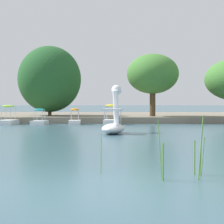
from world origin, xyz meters
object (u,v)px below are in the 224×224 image
at_px(pedal_boat_yellow, 111,119).
at_px(pedal_boat_lime, 8,119).
at_px(swan_boat, 114,122).
at_px(tree_willow_overhanging, 50,79).
at_px(pedal_boat_orange, 75,120).
at_px(tree_broadleaf_right, 153,74).
at_px(pedal_boat_teal, 40,120).

relative_size(pedal_boat_yellow, pedal_boat_lime, 0.90).
bearing_deg(swan_boat, pedal_boat_lime, 133.52).
distance_m(swan_boat, tree_willow_overhanging, 16.20).
relative_size(pedal_boat_orange, tree_broadleaf_right, 0.32).
bearing_deg(tree_willow_overhanging, pedal_boat_teal, -87.75).
bearing_deg(pedal_boat_orange, tree_willow_overhanging, 118.46).
xyz_separation_m(pedal_boat_teal, tree_broadleaf_right, (9.37, 4.28, 3.94)).
xyz_separation_m(pedal_boat_orange, pedal_boat_lime, (-5.38, 0.00, 0.09)).
bearing_deg(swan_boat, pedal_boat_teal, 124.80).
distance_m(pedal_boat_orange, tree_broadleaf_right, 8.59).
relative_size(pedal_boat_yellow, tree_broadleaf_right, 0.35).
height_order(tree_broadleaf_right, tree_willow_overhanging, tree_willow_overhanging).
xyz_separation_m(pedal_boat_lime, tree_broadleaf_right, (11.99, 3.82, 3.86)).
height_order(swan_boat, pedal_boat_teal, swan_boat).
relative_size(pedal_boat_yellow, pedal_boat_teal, 1.11).
height_order(swan_boat, pedal_boat_yellow, swan_boat).
xyz_separation_m(swan_boat, pedal_boat_orange, (-3.23, 9.07, -0.29)).
xyz_separation_m(swan_boat, pedal_boat_yellow, (-0.28, 8.93, -0.20)).
distance_m(pedal_boat_yellow, tree_willow_overhanging, 8.93).
distance_m(pedal_boat_teal, pedal_boat_lime, 2.67).
distance_m(pedal_boat_lime, tree_willow_overhanging, 6.97).
distance_m(swan_boat, tree_broadleaf_right, 13.82).
xyz_separation_m(pedal_boat_yellow, tree_broadleaf_right, (3.66, 3.96, 3.86)).
bearing_deg(pedal_boat_yellow, pedal_boat_lime, 179.05).
distance_m(swan_boat, pedal_boat_yellow, 8.94).
relative_size(pedal_boat_orange, pedal_boat_lime, 0.84).
relative_size(pedal_boat_orange, pedal_boat_teal, 1.03).
relative_size(pedal_boat_teal, tree_willow_overhanging, 0.23).
distance_m(pedal_boat_orange, tree_willow_overhanging, 7.24).
distance_m(swan_boat, pedal_boat_orange, 9.63).
xyz_separation_m(pedal_boat_yellow, pedal_boat_orange, (-2.95, 0.14, -0.09)).
bearing_deg(pedal_boat_yellow, pedal_boat_teal, -176.78).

